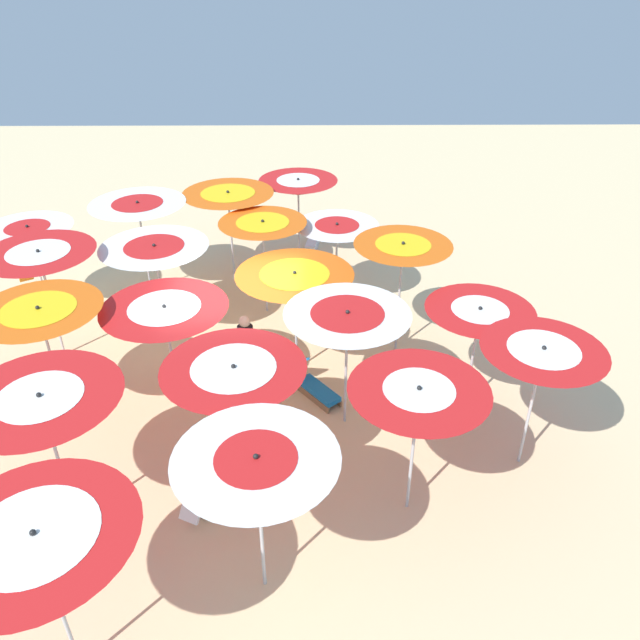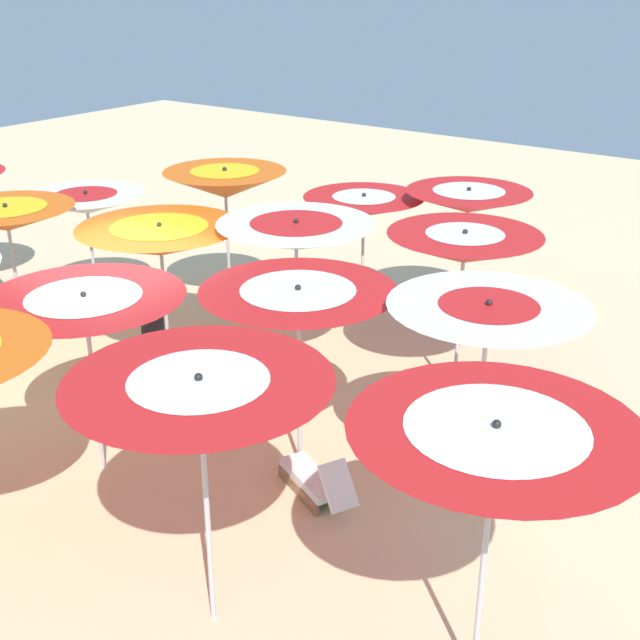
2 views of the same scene
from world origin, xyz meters
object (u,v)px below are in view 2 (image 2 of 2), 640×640
Objects in this scene: beach_umbrella_10 at (487,321)px; lounger_4 at (156,379)px; beach_umbrella_15 at (494,449)px; lounger_5 at (315,480)px; beach_umbrella_11 at (298,304)px; lounger_1 at (232,366)px; beach_umbrella_3 at (87,203)px; beach_umbrella_5 at (464,248)px; beach_umbrella_0 at (468,201)px; beach_umbrella_7 at (160,240)px; beachgoer_0 at (155,350)px; beach_umbrella_2 at (225,184)px; beach_umbrella_1 at (364,206)px; beach_umbrella_16 at (200,398)px; beach_umbrella_6 at (296,236)px; beach_umbrella_8 at (7,218)px; beach_umbrella_12 at (85,309)px.

beach_umbrella_10 is 5.22m from lounger_4.
lounger_5 is (2.64, -1.32, -2.05)m from beach_umbrella_15.
beach_umbrella_11 is 1.75× the size of lounger_1.
lounger_1 is (4.22, -0.71, -2.02)m from beach_umbrella_10.
beach_umbrella_3 is 6.46m from beach_umbrella_5.
beach_umbrella_0 is 1.05× the size of beach_umbrella_7.
beachgoer_0 is at bearing -134.32° from lounger_1.
beach_umbrella_3 is at bearing 32.64° from beach_umbrella_2.
lounger_5 is 2.96m from beachgoer_0.
beach_umbrella_15 is at bearing 151.32° from beach_umbrella_11.
beach_umbrella_10 is 2.68m from lounger_5.
beach_umbrella_1 is 3.51m from beach_umbrella_7.
beach_umbrella_16 is (1.13, 3.01, 0.07)m from beach_umbrella_10.
lounger_5 is at bearing 117.67° from beach_umbrella_1.
beach_umbrella_10 reaches higher than beach_umbrella_11.
beach_umbrella_7 is (1.66, 0.93, -0.14)m from beach_umbrella_6.
beach_umbrella_8 is at bearing 20.30° from lounger_5.
beach_umbrella_10 is at bearing 136.98° from beach_umbrella_1.
beach_umbrella_12 is at bearing 36.99° from beach_umbrella_11.
beach_umbrella_11 is 2.68m from beach_umbrella_16.
beach_umbrella_8 reaches higher than beach_umbrella_7.
beach_umbrella_12 is 3.02m from beach_umbrella_16.
beach_umbrella_7 is at bearing -58.65° from beachgoer_0.
lounger_4 is at bearing 61.20° from beach_umbrella_0.
beach_umbrella_7 is 1.74× the size of lounger_1.
beach_umbrella_0 is 4.77m from beach_umbrella_7.
beachgoer_0 is at bearing 177.19° from beach_umbrella_8.
beach_umbrella_5 is (-0.99, 2.07, -0.02)m from beach_umbrella_0.
beach_umbrella_10 reaches higher than lounger_1.
beach_umbrella_0 is 0.96× the size of beach_umbrella_15.
beach_umbrella_15 is 5.88m from beachgoer_0.
beach_umbrella_7 reaches higher than lounger_4.
lounger_4 is at bearing -175.22° from beach_umbrella_8.
beach_umbrella_16 is 5.27m from lounger_1.
beach_umbrella_5 is 5.08m from beach_umbrella_15.
beach_umbrella_11 reaches higher than beachgoer_0.
beach_umbrella_12 is at bearing 113.09° from beach_umbrella_2.
beach_umbrella_15 reaches higher than lounger_5.
beach_umbrella_1 is 1.67× the size of lounger_1.
beach_umbrella_11 reaches higher than beach_umbrella_7.
beach_umbrella_2 is at bearing 93.76° from lounger_1.
beach_umbrella_11 is at bearing 164.66° from beach_umbrella_7.
beach_umbrella_2 is 3.56m from lounger_4.
beach_umbrella_6 is at bearing -98.90° from beach_umbrella_12.
beach_umbrella_1 is 0.86× the size of beach_umbrella_2.
beach_umbrella_0 is 5.46m from lounger_4.
beach_umbrella_1 reaches higher than lounger_4.
beach_umbrella_2 is 6.32m from beach_umbrella_10.
lounger_5 is (0.37, -2.09, -2.08)m from beach_umbrella_16.
beach_umbrella_7 is 3.17m from beach_umbrella_11.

